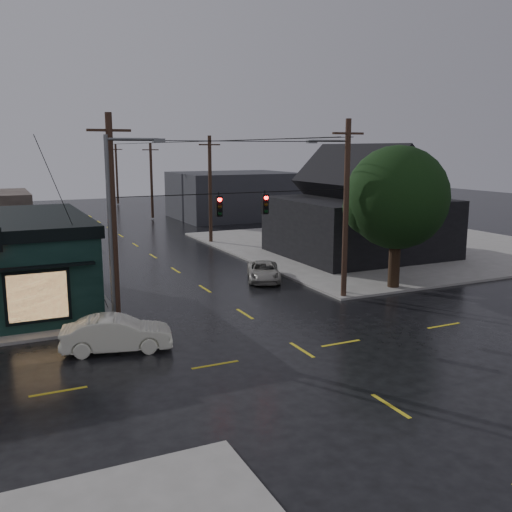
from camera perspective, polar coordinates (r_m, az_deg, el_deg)
name	(u,v)px	position (r m, az deg, el deg)	size (l,w,h in m)	color
ground_plane	(302,350)	(24.95, 4.61, -9.35)	(160.00, 160.00, 0.00)	black
sidewalk_ne	(385,245)	(51.99, 12.78, 1.09)	(28.00, 28.00, 0.15)	gray
ne_building	(360,200)	(46.07, 10.38, 5.48)	(12.60, 11.60, 8.75)	black
corner_tree	(397,198)	(35.32, 13.94, 5.66)	(6.22, 6.22, 8.61)	black
utility_pole_nw	(118,328)	(28.59, -13.61, -6.98)	(2.00, 0.32, 10.15)	#312215
utility_pole_ne	(343,298)	(33.52, 8.73, -4.17)	(2.00, 0.32, 10.15)	#312215
utility_pole_far_a	(211,243)	(52.31, -4.52, 1.30)	(2.00, 0.32, 9.65)	#312215
utility_pole_far_b	(153,219)	(71.18, -10.28, 3.67)	(2.00, 0.32, 9.15)	#312215
utility_pole_far_c	(118,205)	(90.54, -13.62, 5.02)	(2.00, 0.32, 9.15)	#312215
span_signal_assembly	(242,205)	(29.42, -1.40, 5.17)	(13.00, 0.48, 1.23)	black
streetlight_nw	(115,333)	(27.88, -13.92, -7.46)	(5.40, 0.30, 9.15)	slate
streetlight_ne	(344,294)	(34.35, 8.77, -3.81)	(5.40, 0.30, 9.15)	slate
bg_building_east	(233,195)	(71.16, -2.28, 6.10)	(14.00, 12.00, 5.60)	#2B2C31
sedan_cream	(117,334)	(25.24, -13.75, -7.56)	(1.62, 4.63, 1.53)	#EBEBCF
suv_silver	(264,271)	(37.33, 0.77, -1.55)	(2.02, 4.38, 1.22)	gray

